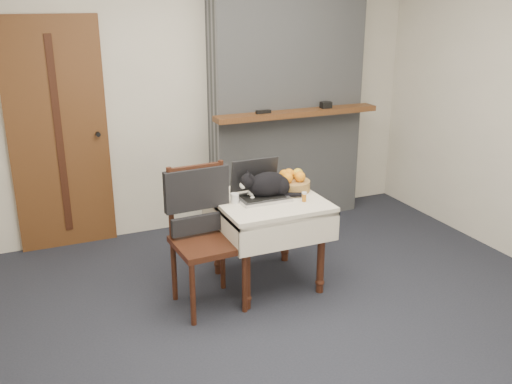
% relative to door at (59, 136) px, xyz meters
% --- Properties ---
extents(ground, '(4.50, 4.50, 0.00)m').
position_rel_door_xyz_m(ground, '(1.20, -1.97, -1.00)').
color(ground, black).
rests_on(ground, ground).
extents(room_shell, '(4.52, 4.01, 2.61)m').
position_rel_door_xyz_m(room_shell, '(1.20, -1.51, 0.76)').
color(room_shell, beige).
rests_on(room_shell, ground).
extents(door, '(0.82, 0.10, 2.00)m').
position_rel_door_xyz_m(door, '(0.00, 0.00, 0.00)').
color(door, brown).
rests_on(door, ground).
extents(chimney, '(1.62, 0.48, 2.60)m').
position_rel_door_xyz_m(chimney, '(2.10, -0.13, 0.30)').
color(chimney, gray).
rests_on(chimney, ground).
extents(side_table, '(0.78, 0.78, 0.70)m').
position_rel_door_xyz_m(side_table, '(1.33, -1.38, -0.41)').
color(side_table, '#39170F').
rests_on(side_table, ground).
extents(laptop, '(0.38, 0.32, 0.28)m').
position_rel_door_xyz_m(laptop, '(1.29, -1.32, -0.23)').
color(laptop, '#B7B7BC').
rests_on(laptop, side_table).
extents(cat, '(0.46, 0.23, 0.23)m').
position_rel_door_xyz_m(cat, '(1.35, -1.36, -0.20)').
color(cat, black).
rests_on(cat, side_table).
extents(cream_jar, '(0.06, 0.06, 0.07)m').
position_rel_door_xyz_m(cream_jar, '(1.07, -1.37, -0.26)').
color(cream_jar, silver).
rests_on(cream_jar, side_table).
extents(pill_bottle, '(0.04, 0.04, 0.07)m').
position_rel_door_xyz_m(pill_bottle, '(1.55, -1.55, -0.26)').
color(pill_bottle, '#B46716').
rests_on(pill_bottle, side_table).
extents(fruit_basket, '(0.28, 0.28, 0.16)m').
position_rel_door_xyz_m(fruit_basket, '(1.58, -1.28, -0.24)').
color(fruit_basket, '#A68443').
rests_on(fruit_basket, side_table).
extents(desk_clutter, '(0.14, 0.04, 0.01)m').
position_rel_door_xyz_m(desk_clutter, '(1.54, -1.30, -0.30)').
color(desk_clutter, black).
rests_on(desk_clutter, side_table).
extents(chair, '(0.48, 0.47, 1.02)m').
position_rel_door_xyz_m(chair, '(0.79, -1.43, -0.35)').
color(chair, '#39170F').
rests_on(chair, ground).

